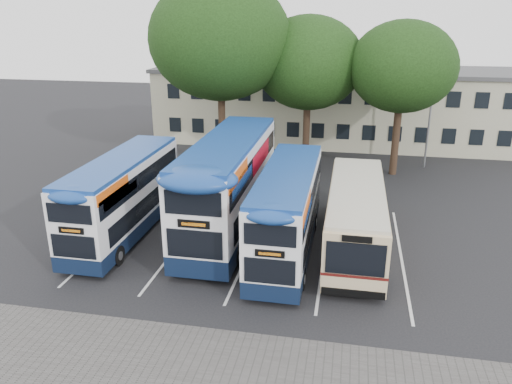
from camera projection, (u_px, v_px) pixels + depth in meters
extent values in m
plane|color=black|center=(323.00, 309.00, 18.92)|extent=(120.00, 120.00, 0.00)
cube|color=silver|center=(118.00, 233.00, 25.46)|extent=(0.12, 11.00, 0.01)
cube|color=silver|center=(184.00, 239.00, 24.83)|extent=(0.12, 11.00, 0.01)
cube|color=silver|center=(252.00, 244.00, 24.21)|extent=(0.12, 11.00, 0.01)
cube|color=silver|center=(325.00, 251.00, 23.58)|extent=(0.12, 11.00, 0.01)
cube|color=silver|center=(401.00, 257.00, 22.96)|extent=(0.12, 11.00, 0.01)
cube|color=beige|center=(345.00, 107.00, 42.84)|extent=(32.00, 8.00, 6.00)
cube|color=#4C4C4F|center=(347.00, 70.00, 41.81)|extent=(32.40, 8.40, 0.30)
cube|color=black|center=(343.00, 132.00, 39.57)|extent=(30.00, 0.06, 1.20)
cube|color=black|center=(345.00, 96.00, 38.62)|extent=(30.00, 0.06, 1.20)
cylinder|color=gray|center=(431.00, 105.00, 34.80)|extent=(0.14, 0.14, 9.00)
cube|color=gray|center=(439.00, 38.00, 33.27)|extent=(0.12, 0.80, 0.12)
cube|color=gray|center=(440.00, 39.00, 32.92)|extent=(0.25, 0.50, 0.12)
cylinder|color=black|center=(222.00, 123.00, 35.15)|extent=(0.50, 0.50, 6.59)
ellipsoid|color=black|center=(220.00, 39.00, 33.23)|extent=(9.58, 9.58, 8.14)
cylinder|color=black|center=(306.00, 129.00, 35.98)|extent=(0.50, 0.50, 5.40)
ellipsoid|color=black|center=(309.00, 63.00, 34.40)|extent=(7.57, 7.57, 6.44)
cylinder|color=black|center=(396.00, 136.00, 33.92)|extent=(0.50, 0.50, 5.37)
ellipsoid|color=black|center=(403.00, 67.00, 32.35)|extent=(7.00, 7.00, 5.95)
cube|color=#0E1C36|center=(126.00, 223.00, 25.14)|extent=(2.28, 9.56, 0.73)
cube|color=white|center=(123.00, 189.00, 24.53)|extent=(2.28, 9.56, 2.82)
cube|color=navy|center=(120.00, 161.00, 24.04)|extent=(2.23, 9.37, 0.27)
cube|color=black|center=(127.00, 202.00, 25.05)|extent=(2.32, 8.47, 0.91)
cube|color=black|center=(122.00, 177.00, 24.32)|extent=(2.32, 9.01, 0.82)
cube|color=orange|center=(113.00, 190.00, 21.04)|extent=(0.02, 2.91, 0.50)
cube|color=black|center=(71.00, 231.00, 20.12)|extent=(1.09, 0.06, 0.27)
cylinder|color=black|center=(131.00, 205.00, 27.95)|extent=(0.27, 0.91, 0.91)
cylinder|color=black|center=(165.00, 207.00, 27.58)|extent=(0.27, 0.91, 0.91)
cylinder|color=black|center=(75.00, 252.00, 22.48)|extent=(0.27, 0.91, 0.91)
cylinder|color=black|center=(118.00, 256.00, 22.11)|extent=(0.27, 0.91, 0.91)
cube|color=#0E1C36|center=(230.00, 216.00, 25.57)|extent=(2.73, 11.48, 0.87)
cube|color=white|center=(229.00, 177.00, 24.85)|extent=(2.73, 11.48, 3.39)
cube|color=navy|center=(228.00, 143.00, 24.26)|extent=(2.68, 11.25, 0.33)
cube|color=black|center=(231.00, 192.00, 25.47)|extent=(2.77, 10.17, 1.09)
cube|color=black|center=(229.00, 162.00, 24.59)|extent=(2.77, 10.82, 0.98)
cube|color=orange|center=(239.00, 175.00, 20.65)|extent=(0.02, 3.50, 0.60)
cube|color=black|center=(194.00, 224.00, 19.56)|extent=(1.31, 0.06, 0.33)
cylinder|color=black|center=(223.00, 197.00, 28.95)|extent=(0.33, 1.09, 1.09)
cylinder|color=black|center=(265.00, 199.00, 28.51)|extent=(0.33, 1.09, 1.09)
cylinder|color=black|center=(183.00, 250.00, 22.38)|extent=(0.33, 1.09, 1.09)
cylinder|color=black|center=(237.00, 255.00, 21.94)|extent=(0.33, 1.09, 1.09)
cube|color=#B50C22|center=(261.00, 156.00, 25.60)|extent=(0.02, 4.37, 0.93)
cube|color=#0E1C36|center=(286.00, 240.00, 23.20)|extent=(2.29, 9.62, 0.73)
cube|color=white|center=(287.00, 204.00, 22.59)|extent=(2.29, 9.62, 2.84)
cube|color=navy|center=(288.00, 173.00, 22.09)|extent=(2.24, 9.42, 0.27)
cube|color=black|center=(288.00, 218.00, 23.11)|extent=(2.33, 8.52, 0.92)
cube|color=black|center=(288.00, 191.00, 22.37)|extent=(2.33, 9.07, 0.82)
cube|color=orange|center=(307.00, 208.00, 19.08)|extent=(0.02, 2.93, 0.50)
cube|color=black|center=(270.00, 254.00, 18.15)|extent=(1.10, 0.06, 0.27)
cylinder|color=black|center=(274.00, 219.00, 26.02)|extent=(0.27, 0.92, 0.92)
cylinder|color=black|center=(314.00, 222.00, 25.65)|extent=(0.27, 0.92, 0.92)
cylinder|color=black|center=(251.00, 274.00, 20.52)|extent=(0.27, 0.92, 0.92)
cylinder|color=black|center=(301.00, 279.00, 20.15)|extent=(0.27, 0.92, 0.92)
cube|color=beige|center=(356.00, 216.00, 23.44)|extent=(2.53, 10.11, 2.58)
cube|color=beige|center=(358.00, 189.00, 22.98)|extent=(2.43, 9.70, 0.20)
cube|color=black|center=(356.00, 204.00, 23.76)|extent=(2.57, 8.09, 0.91)
cube|color=#571411|center=(355.00, 225.00, 23.58)|extent=(2.56, 10.13, 0.12)
cube|color=black|center=(355.00, 259.00, 18.64)|extent=(2.22, 0.06, 1.31)
cylinder|color=black|center=(326.00, 269.00, 20.83)|extent=(0.30, 1.01, 1.01)
cylinder|color=black|center=(382.00, 274.00, 20.43)|extent=(0.30, 1.01, 1.01)
cylinder|color=black|center=(333.00, 212.00, 26.81)|extent=(0.30, 1.01, 1.01)
cylinder|color=black|center=(376.00, 215.00, 26.40)|extent=(0.30, 1.01, 1.01)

